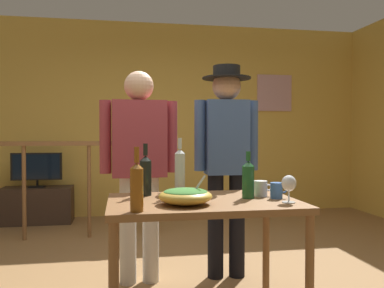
% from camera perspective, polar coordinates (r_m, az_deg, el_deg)
% --- Properties ---
extents(ground_plane, '(8.31, 8.31, 0.00)m').
position_cam_1_polar(ground_plane, '(3.34, -1.20, -19.29)').
color(ground_plane, olive).
extents(back_wall, '(6.39, 0.10, 2.80)m').
position_cam_1_polar(back_wall, '(5.95, -5.41, 3.52)').
color(back_wall, gold).
rests_on(back_wall, ground_plane).
extents(framed_picture, '(0.55, 0.03, 0.55)m').
position_cam_1_polar(framed_picture, '(6.34, 11.58, 7.09)').
color(framed_picture, '#BF929B').
extents(stair_railing, '(2.90, 0.10, 1.15)m').
position_cam_1_polar(stair_railing, '(4.76, -16.72, -4.22)').
color(stair_railing, brown).
rests_on(stair_railing, ground_plane).
extents(tv_console, '(0.90, 0.40, 0.47)m').
position_cam_1_polar(tv_console, '(5.77, -21.05, -8.08)').
color(tv_console, '#38281E').
rests_on(tv_console, ground_plane).
extents(flat_screen_tv, '(0.64, 0.12, 0.46)m').
position_cam_1_polar(flat_screen_tv, '(5.67, -21.15, -3.07)').
color(flat_screen_tv, black).
rests_on(flat_screen_tv, tv_console).
extents(serving_table, '(1.16, 0.77, 0.78)m').
position_cam_1_polar(serving_table, '(2.52, 1.56, -9.86)').
color(serving_table, brown).
rests_on(serving_table, ground_plane).
extents(salad_bowl, '(0.31, 0.31, 0.17)m').
position_cam_1_polar(salad_bowl, '(2.33, -0.93, -7.28)').
color(salad_bowl, gold).
rests_on(salad_bowl, serving_table).
extents(wine_glass, '(0.09, 0.09, 0.16)m').
position_cam_1_polar(wine_glass, '(2.45, 13.57, -5.57)').
color(wine_glass, silver).
rests_on(wine_glass, serving_table).
extents(wine_bottle_clear, '(0.07, 0.07, 0.38)m').
position_cam_1_polar(wine_bottle_clear, '(2.65, -1.73, -3.89)').
color(wine_bottle_clear, silver).
rests_on(wine_bottle_clear, serving_table).
extents(wine_bottle_dark, '(0.08, 0.08, 0.34)m').
position_cam_1_polar(wine_bottle_dark, '(2.67, -6.60, -4.31)').
color(wine_bottle_dark, black).
rests_on(wine_bottle_dark, serving_table).
extents(wine_bottle_amber, '(0.07, 0.07, 0.34)m').
position_cam_1_polar(wine_bottle_amber, '(2.12, -7.84, -5.88)').
color(wine_bottle_amber, brown).
rests_on(wine_bottle_amber, serving_table).
extents(wine_bottle_green, '(0.08, 0.08, 0.30)m').
position_cam_1_polar(wine_bottle_green, '(2.57, 7.97, -4.89)').
color(wine_bottle_green, '#1E5628').
rests_on(wine_bottle_green, serving_table).
extents(mug_blue, '(0.11, 0.08, 0.10)m').
position_cam_1_polar(mug_blue, '(2.60, 11.92, -6.47)').
color(mug_blue, '#3866B2').
rests_on(mug_blue, serving_table).
extents(mug_white, '(0.12, 0.09, 0.10)m').
position_cam_1_polar(mug_white, '(2.67, 9.75, -6.24)').
color(mug_white, white).
rests_on(mug_white, serving_table).
extents(person_standing_left, '(0.61, 0.23, 1.68)m').
position_cam_1_polar(person_standing_left, '(3.20, -7.50, -1.83)').
color(person_standing_left, beige).
rests_on(person_standing_left, ground_plane).
extents(person_standing_right, '(0.53, 0.40, 1.74)m').
position_cam_1_polar(person_standing_right, '(3.31, 4.90, -1.04)').
color(person_standing_right, black).
rests_on(person_standing_right, ground_plane).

